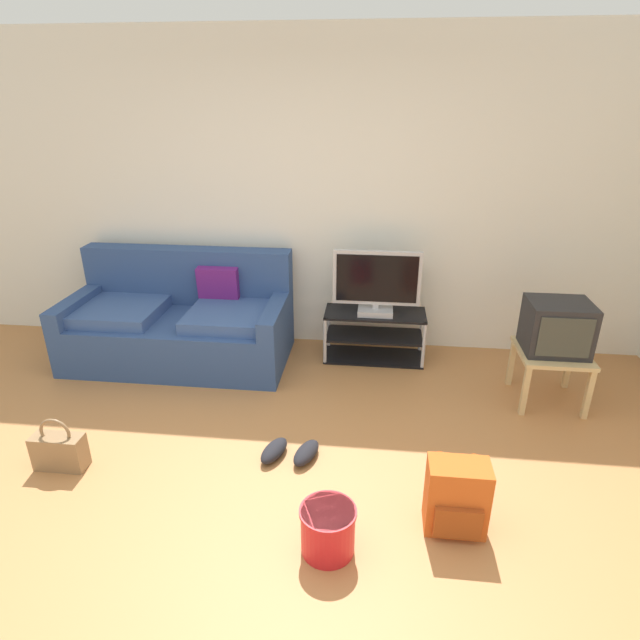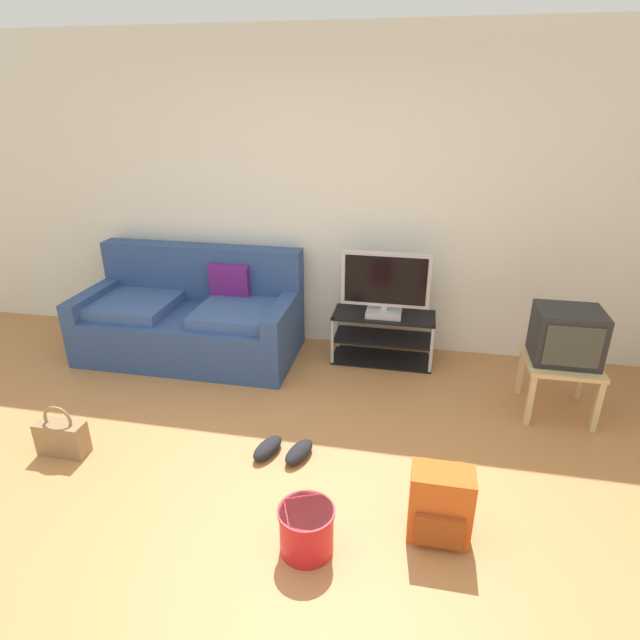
% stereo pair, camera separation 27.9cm
% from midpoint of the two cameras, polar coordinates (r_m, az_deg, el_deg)
% --- Properties ---
extents(ground_plane, '(9.00, 9.80, 0.02)m').
position_cam_midpoint_polar(ground_plane, '(3.11, -10.11, -21.64)').
color(ground_plane, '#B27542').
extents(wall_back, '(9.00, 0.10, 2.70)m').
position_cam_midpoint_polar(wall_back, '(4.67, -2.93, 13.23)').
color(wall_back, silver).
rests_on(wall_back, ground_plane).
extents(couch, '(1.88, 0.92, 0.92)m').
position_cam_midpoint_polar(couch, '(4.78, -16.56, -0.29)').
color(couch, navy).
rests_on(couch, ground_plane).
extents(tv_stand, '(0.87, 0.37, 0.44)m').
position_cam_midpoint_polar(tv_stand, '(4.61, 4.23, -1.72)').
color(tv_stand, black).
rests_on(tv_stand, ground_plane).
extents(flat_tv, '(0.74, 0.22, 0.56)m').
position_cam_midpoint_polar(flat_tv, '(4.41, 4.41, 3.99)').
color(flat_tv, '#B2B2B7').
rests_on(flat_tv, tv_stand).
extents(side_table, '(0.50, 0.50, 0.42)m').
position_cam_midpoint_polar(side_table, '(4.22, 22.28, -4.03)').
color(side_table, tan).
rests_on(side_table, ground_plane).
extents(crt_tv, '(0.45, 0.38, 0.38)m').
position_cam_midpoint_polar(crt_tv, '(4.13, 22.77, -0.73)').
color(crt_tv, '#232326').
rests_on(crt_tv, side_table).
extents(backpack, '(0.32, 0.27, 0.41)m').
position_cam_midpoint_polar(backpack, '(2.98, 12.00, -18.53)').
color(backpack, '#CC561E').
rests_on(backpack, ground_plane).
extents(handbag, '(0.32, 0.13, 0.36)m').
position_cam_midpoint_polar(handbag, '(3.80, -28.59, -12.47)').
color(handbag, olive).
rests_on(handbag, ground_plane).
extents(cleaning_bucket, '(0.29, 0.29, 0.26)m').
position_cam_midpoint_polar(cleaning_bucket, '(2.86, -2.14, -21.93)').
color(cleaning_bucket, red).
rests_on(cleaning_bucket, ground_plane).
extents(sneakers_pair, '(0.42, 0.30, 0.09)m').
position_cam_midpoint_polar(sneakers_pair, '(3.50, -5.67, -14.20)').
color(sneakers_pair, black).
rests_on(sneakers_pair, ground_plane).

